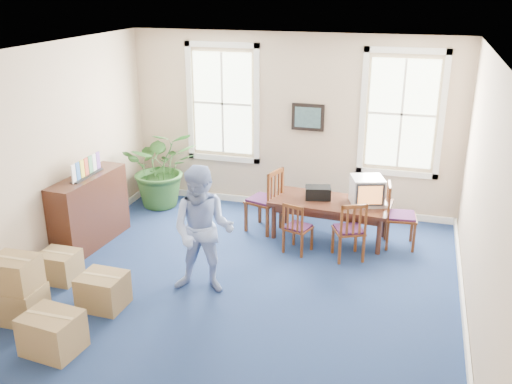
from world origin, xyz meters
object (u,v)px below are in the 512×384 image
(chair_near_left, at_px, (298,227))
(cardboard_boxes, at_px, (38,286))
(conference_table, at_px, (330,219))
(credenza, at_px, (90,209))
(crt_tv, at_px, (367,191))
(potted_plant, at_px, (162,167))
(man, at_px, (203,231))

(chair_near_left, relative_size, cardboard_boxes, 0.53)
(conference_table, bearing_deg, credenza, -156.49)
(crt_tv, relative_size, potted_plant, 0.35)
(credenza, xyz_separation_m, potted_plant, (0.39, 1.87, 0.14))
(crt_tv, height_order, chair_near_left, crt_tv)
(man, bearing_deg, conference_table, 51.26)
(conference_table, bearing_deg, chair_near_left, -117.01)
(chair_near_left, bearing_deg, crt_tv, -126.94)
(credenza, height_order, cardboard_boxes, credenza)
(man, xyz_separation_m, potted_plant, (-1.90, 2.76, -0.14))
(conference_table, bearing_deg, crt_tv, 8.35)
(chair_near_left, bearing_deg, conference_table, -103.93)
(crt_tv, bearing_deg, man, -148.93)
(conference_table, xyz_separation_m, potted_plant, (-3.26, 0.58, 0.42))
(crt_tv, bearing_deg, credenza, 179.68)
(potted_plant, height_order, cardboard_boxes, potted_plant)
(chair_near_left, height_order, potted_plant, potted_plant)
(credenza, height_order, potted_plant, potted_plant)
(credenza, relative_size, cardboard_boxes, 0.98)
(chair_near_left, xyz_separation_m, potted_plant, (-2.87, 1.23, 0.33))
(potted_plant, bearing_deg, man, -55.47)
(chair_near_left, bearing_deg, potted_plant, -6.17)
(conference_table, distance_m, man, 2.63)
(crt_tv, relative_size, man, 0.30)
(chair_near_left, relative_size, man, 0.47)
(chair_near_left, bearing_deg, man, 74.51)
(conference_table, relative_size, credenza, 1.24)
(conference_table, distance_m, chair_near_left, 0.77)
(potted_plant, bearing_deg, conference_table, -10.04)
(chair_near_left, relative_size, credenza, 0.54)
(crt_tv, xyz_separation_m, man, (-1.93, -2.22, 0.02))
(conference_table, xyz_separation_m, man, (-1.37, -2.18, 0.57))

